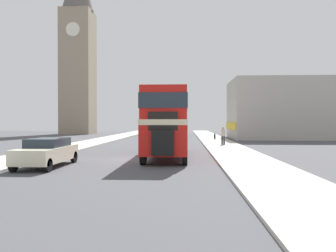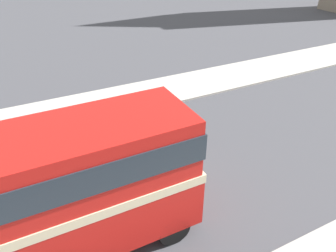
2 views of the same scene
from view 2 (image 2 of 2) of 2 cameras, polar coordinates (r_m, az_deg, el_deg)
name	(u,v)px [view 2 (image 2 of 2)]	position (r m, az deg, el deg)	size (l,w,h in m)	color
double_decker_bus	(16,201)	(9.36, -24.98, -11.72)	(2.52, 10.00, 4.19)	red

